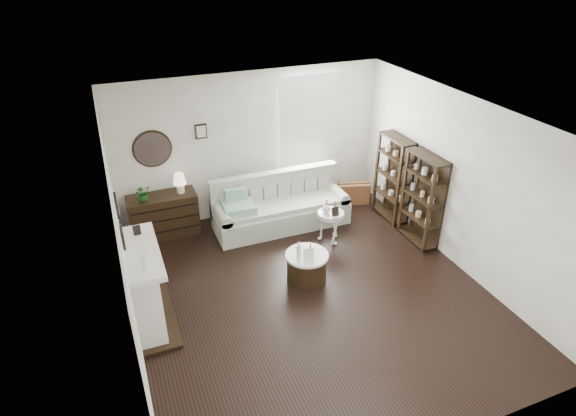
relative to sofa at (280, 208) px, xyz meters
name	(u,v)px	position (x,y,z in m)	size (l,w,h in m)	color
room	(289,128)	(0.44, 0.62, 1.28)	(5.50, 5.50, 5.50)	black
fireplace	(145,289)	(-2.61, -1.78, 0.22)	(0.50, 1.40, 1.84)	white
shelf_unit_far	(393,178)	(2.04, -0.53, 0.49)	(0.30, 0.80, 1.60)	black
shelf_unit_near	(422,200)	(2.04, -1.43, 0.49)	(0.30, 0.80, 1.60)	black
sofa	(280,208)	(0.00, 0.00, 0.00)	(2.45, 0.85, 0.95)	#ADB7A4
quilt	(239,208)	(-0.80, -0.12, 0.24)	(0.55, 0.45, 0.14)	#227D54
suitcase	(353,193)	(1.66, 0.21, -0.11)	(0.63, 0.21, 0.42)	brown
dresser	(164,215)	(-2.03, 0.39, 0.08)	(1.17, 0.50, 0.78)	black
table_lamp	(180,183)	(-1.69, 0.39, 0.65)	(0.22, 0.22, 0.36)	#EFE5C9
potted_plant	(143,193)	(-2.33, 0.35, 0.61)	(0.25, 0.22, 0.28)	#164E16
drum_table	(307,267)	(-0.22, -1.73, -0.08)	(0.66, 0.66, 0.46)	black
pedestal_table	(331,215)	(0.61, -0.87, 0.20)	(0.46, 0.46, 0.56)	white
eiffel_drum	(310,247)	(-0.14, -1.69, 0.23)	(0.10, 0.10, 0.18)	black
bottle_drum	(299,251)	(-0.38, -1.80, 0.30)	(0.07, 0.07, 0.30)	silver
card_frame_drum	(309,255)	(-0.26, -1.90, 0.25)	(0.16, 0.01, 0.22)	silver
eiffel_ped	(335,206)	(0.70, -0.84, 0.33)	(0.10, 0.10, 0.17)	black
flask_ped	(326,206)	(0.53, -0.85, 0.38)	(0.15, 0.15, 0.27)	silver
card_frame_ped	(335,211)	(0.63, -0.99, 0.32)	(0.12, 0.01, 0.16)	black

